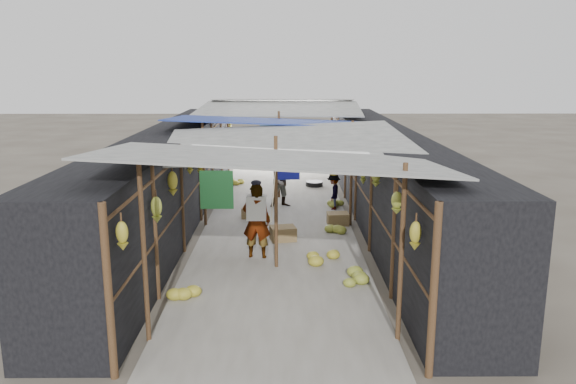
{
  "coord_description": "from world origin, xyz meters",
  "views": [
    {
      "loc": [
        0.16,
        -7.45,
        3.87
      ],
      "look_at": [
        0.24,
        4.23,
        1.25
      ],
      "focal_mm": 35.0,
      "sensor_mm": 36.0,
      "label": 1
    }
  ],
  "objects_px": {
    "crate_near": "(283,234)",
    "vendor_elderly": "(257,221)",
    "vendor_seated": "(333,192)",
    "shopper_blue": "(283,180)",
    "black_basin": "(314,184)"
  },
  "relations": [
    {
      "from": "black_basin",
      "to": "vendor_seated",
      "type": "xyz_separation_m",
      "value": [
        0.36,
        -3.07,
        0.41
      ]
    },
    {
      "from": "shopper_blue",
      "to": "vendor_seated",
      "type": "distance_m",
      "value": 1.46
    },
    {
      "from": "shopper_blue",
      "to": "vendor_seated",
      "type": "relative_size",
      "value": 1.54
    },
    {
      "from": "vendor_elderly",
      "to": "shopper_blue",
      "type": "relative_size",
      "value": 1.03
    },
    {
      "from": "crate_near",
      "to": "black_basin",
      "type": "relative_size",
      "value": 0.98
    },
    {
      "from": "vendor_elderly",
      "to": "vendor_seated",
      "type": "height_order",
      "value": "vendor_elderly"
    },
    {
      "from": "black_basin",
      "to": "shopper_blue",
      "type": "distance_m",
      "value": 3.0
    },
    {
      "from": "crate_near",
      "to": "vendor_seated",
      "type": "bearing_deg",
      "value": 52.37
    },
    {
      "from": "crate_near",
      "to": "vendor_seated",
      "type": "relative_size",
      "value": 0.56
    },
    {
      "from": "black_basin",
      "to": "shopper_blue",
      "type": "bearing_deg",
      "value": -110.65
    },
    {
      "from": "black_basin",
      "to": "vendor_seated",
      "type": "distance_m",
      "value": 3.12
    },
    {
      "from": "black_basin",
      "to": "vendor_seated",
      "type": "height_order",
      "value": "vendor_seated"
    },
    {
      "from": "black_basin",
      "to": "vendor_seated",
      "type": "relative_size",
      "value": 0.57
    },
    {
      "from": "crate_near",
      "to": "vendor_seated",
      "type": "xyz_separation_m",
      "value": [
        1.38,
        2.83,
        0.33
      ]
    },
    {
      "from": "crate_near",
      "to": "vendor_elderly",
      "type": "distance_m",
      "value": 1.42
    }
  ]
}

